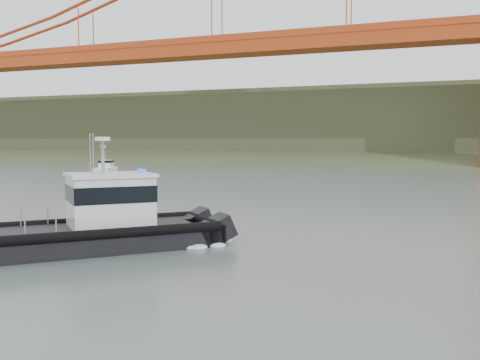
{
  "coord_description": "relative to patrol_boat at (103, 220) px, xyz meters",
  "views": [
    {
      "loc": [
        10.86,
        -20.4,
        4.59
      ],
      "look_at": [
        -0.06,
        8.41,
        2.4
      ],
      "focal_mm": 40.0,
      "sensor_mm": 36.0,
      "label": 1
    }
  ],
  "objects": [
    {
      "name": "ground",
      "position": [
        2.79,
        1.09,
        -1.25
      ],
      "size": [
        400.0,
        400.0,
        0.0
      ],
      "primitive_type": "plane",
      "color": "slate",
      "rests_on": "ground"
    },
    {
      "name": "headlands",
      "position": [
        2.79,
        126.59,
        5.8
      ],
      "size": [
        500.0,
        105.36,
        27.12
      ],
      "color": "#40512E",
      "rests_on": "ground"
    },
    {
      "name": "patrol_boat",
      "position": [
        0.0,
        0.0,
        0.0
      ],
      "size": [
        9.83,
        9.95,
        4.98
      ],
      "rotation": [
        0.0,
        0.0,
        -0.77
      ],
      "color": "black",
      "rests_on": "ground"
    },
    {
      "name": "motorboat",
      "position": [
        -30.06,
        43.35,
        -0.42
      ],
      "size": [
        4.03,
        6.32,
        3.3
      ],
      "rotation": [
        0.0,
        0.0,
        0.37
      ],
      "color": "white",
      "rests_on": "ground"
    }
  ]
}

